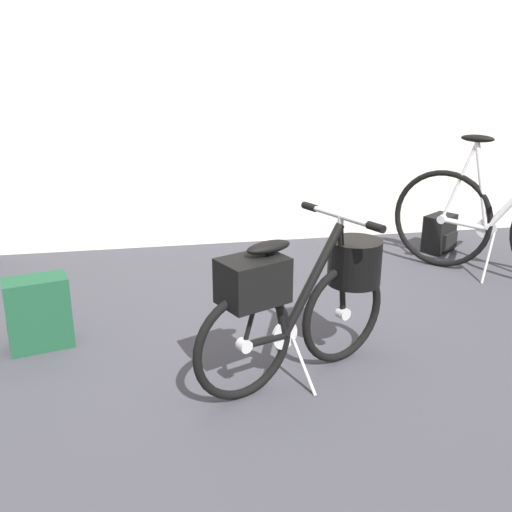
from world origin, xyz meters
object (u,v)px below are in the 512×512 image
at_px(folding_bike_foreground, 305,295).
at_px(display_bike_left, 502,222).
at_px(handbag_on_floor, 39,313).
at_px(backpack_on_floor, 440,234).

relative_size(folding_bike_foreground, display_bike_left, 0.92).
bearing_deg(handbag_on_floor, folding_bike_foreground, -22.33).
relative_size(folding_bike_foreground, backpack_on_floor, 3.38).
distance_m(backpack_on_floor, handbag_on_floor, 3.02).
bearing_deg(folding_bike_foreground, backpack_on_floor, 46.96).
relative_size(backpack_on_floor, handbag_on_floor, 0.78).
height_order(display_bike_left, backpack_on_floor, display_bike_left).
height_order(display_bike_left, handbag_on_floor, display_bike_left).
distance_m(display_bike_left, handbag_on_floor, 2.98).
xyz_separation_m(display_bike_left, handbag_on_floor, (-2.93, -0.50, -0.20)).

